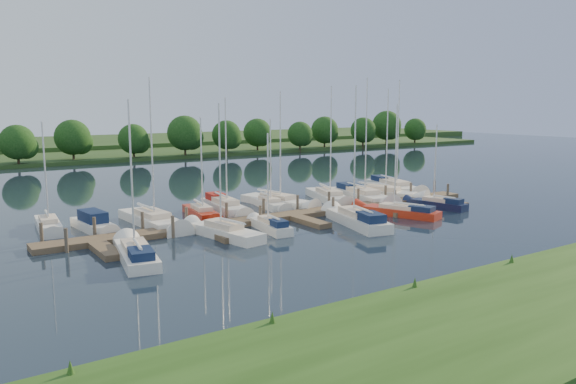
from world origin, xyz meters
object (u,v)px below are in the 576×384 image
sailboat_n_0 (49,226)px  sailboat_s_2 (270,226)px  motorboat (94,226)px  sailboat_n_5 (270,205)px  dock (294,217)px

sailboat_n_0 → sailboat_s_2: (13.78, -9.55, 0.05)m
motorboat → sailboat_n_5: 15.97m
motorboat → sailboat_n_5: size_ratio=0.71×
dock → sailboat_s_2: 4.56m
sailboat_n_5 → sailboat_n_0: bearing=2.7°
dock → sailboat_s_2: size_ratio=5.25×
motorboat → sailboat_s_2: size_ratio=0.79×
sailboat_n_0 → sailboat_n_5: bearing=-178.7°
motorboat → sailboat_n_5: sailboat_n_5 is taller
motorboat → sailboat_n_0: bearing=-43.9°
sailboat_n_0 → motorboat: size_ratio=1.41×
dock → sailboat_n_5: sailboat_n_5 is taller
sailboat_n_0 → motorboat: sailboat_n_0 is taller
sailboat_n_0 → sailboat_n_5: size_ratio=1.00×
sailboat_n_0 → sailboat_n_5: 18.82m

